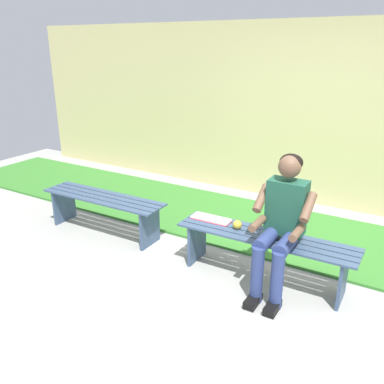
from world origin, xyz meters
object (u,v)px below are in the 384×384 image
(person_seated, at_px, (281,220))
(apple, at_px, (237,225))
(bench_far, at_px, (103,205))
(book_open, at_px, (211,219))
(bench_near, at_px, (264,246))

(person_seated, height_order, apple, person_seated)
(person_seated, bearing_deg, bench_far, -2.64)
(person_seated, bearing_deg, book_open, -11.54)
(bench_far, bearing_deg, bench_near, -180.00)
(bench_far, relative_size, person_seated, 1.25)
(bench_near, bearing_deg, apple, 0.11)
(bench_far, distance_m, book_open, 1.43)
(book_open, bearing_deg, person_seated, 167.72)
(person_seated, xyz_separation_m, apple, (0.46, -0.10, -0.19))
(bench_far, bearing_deg, apple, 179.98)
(person_seated, height_order, book_open, person_seated)
(apple, xyz_separation_m, book_open, (0.32, -0.06, -0.03))
(apple, bearing_deg, person_seated, 167.67)
(bench_near, xyz_separation_m, apple, (0.29, 0.00, 0.16))
(bench_near, distance_m, person_seated, 0.40)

